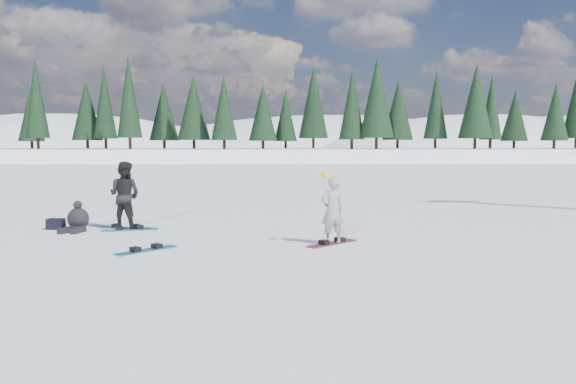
% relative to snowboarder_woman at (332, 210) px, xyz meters
% --- Properties ---
extents(ground, '(420.00, 420.00, 0.00)m').
position_rel_snowboarder_woman_xyz_m(ground, '(-1.93, -0.27, -0.83)').
color(ground, white).
rests_on(ground, ground).
extents(alpine_backdrop, '(412.50, 227.00, 53.20)m').
position_rel_snowboarder_woman_xyz_m(alpine_backdrop, '(-13.65, 188.89, -14.80)').
color(alpine_backdrop, white).
rests_on(alpine_backdrop, ground).
extents(snowboarder_woman, '(0.70, 0.58, 1.77)m').
position_rel_snowboarder_woman_xyz_m(snowboarder_woman, '(0.00, 0.00, 0.00)').
color(snowboarder_woman, '#9C9CA1').
rests_on(snowboarder_woman, ground).
extents(snowboarder_man, '(1.09, 0.95, 1.90)m').
position_rel_snowboarder_woman_xyz_m(snowboarder_man, '(-5.62, 2.52, 0.12)').
color(snowboarder_man, black).
rests_on(snowboarder_man, ground).
extents(seated_rider, '(0.73, 1.07, 0.83)m').
position_rel_snowboarder_woman_xyz_m(seated_rider, '(-6.83, 2.16, -0.51)').
color(seated_rider, black).
rests_on(seated_rider, ground).
extents(gear_bag, '(0.46, 0.32, 0.30)m').
position_rel_snowboarder_woman_xyz_m(gear_bag, '(-7.53, 2.41, -0.68)').
color(gear_bag, black).
rests_on(gear_bag, ground).
extents(snowboard_woman, '(1.31, 1.20, 0.03)m').
position_rel_snowboarder_woman_xyz_m(snowboard_woman, '(0.00, 0.00, -0.81)').
color(snowboard_woman, maroon).
rests_on(snowboard_woman, ground).
extents(snowboard_man, '(1.52, 0.49, 0.03)m').
position_rel_snowboarder_woman_xyz_m(snowboard_man, '(-5.62, 2.52, -0.81)').
color(snowboard_man, teal).
rests_on(snowboard_man, ground).
extents(snowboard_loose_c, '(1.52, 0.65, 0.03)m').
position_rel_snowboarder_woman_xyz_m(snowboard_loose_c, '(-5.40, 2.17, -0.81)').
color(snowboard_loose_c, teal).
rests_on(snowboard_loose_c, ground).
extents(snowboard_loose_a, '(1.23, 1.28, 0.03)m').
position_rel_snowboarder_woman_xyz_m(snowboard_loose_a, '(-4.27, -0.76, -0.81)').
color(snowboard_loose_a, '#19758A').
rests_on(snowboard_loose_a, ground).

